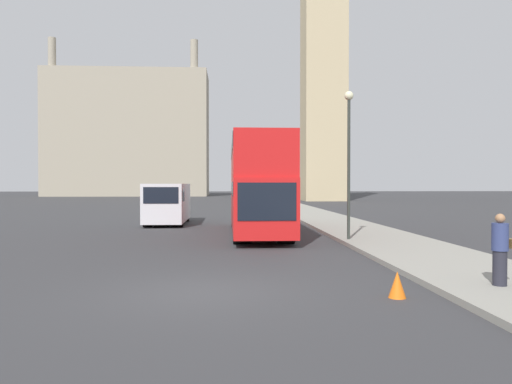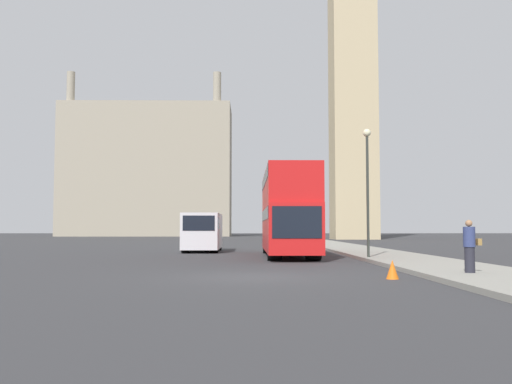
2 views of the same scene
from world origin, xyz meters
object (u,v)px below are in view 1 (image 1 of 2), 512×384
Objects in this scene: white_van at (168,202)px; pedestrian at (500,250)px; street_lamp at (349,142)px; red_double_decker_bus at (258,182)px.

white_van is 3.87× the size of pedestrian.
white_van is 1.02× the size of street_lamp.
white_van is 13.08m from street_lamp.
red_double_decker_bus is 13.69m from pedestrian.
street_lamp reaches higher than pedestrian.
street_lamp is at bearing -49.38° from white_van.
pedestrian is 0.26× the size of street_lamp.
white_van is (-4.92, 6.03, -1.17)m from red_double_decker_bus.
street_lamp is (3.41, -3.68, 1.56)m from red_double_decker_bus.
pedestrian is at bearing -63.52° from white_van.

